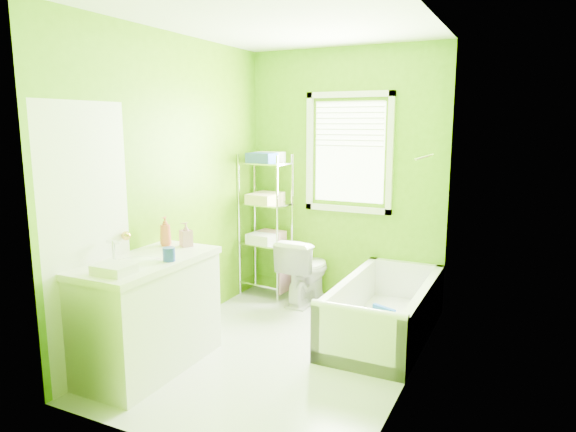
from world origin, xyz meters
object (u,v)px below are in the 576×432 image
at_px(bathtub, 384,318).
at_px(toilet, 305,270).
at_px(vanity, 148,311).
at_px(wire_shelf_unit, 267,210).

distance_m(bathtub, toilet, 1.11).
height_order(vanity, wire_shelf_unit, wire_shelf_unit).
relative_size(toilet, vanity, 0.61).
bearing_deg(bathtub, vanity, -136.83).
bearing_deg(vanity, bathtub, 43.17).
bearing_deg(toilet, wire_shelf_unit, -2.02).
height_order(toilet, wire_shelf_unit, wire_shelf_unit).
bearing_deg(bathtub, toilet, 153.19).
bearing_deg(toilet, vanity, 78.60).
bearing_deg(vanity, toilet, 75.67).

